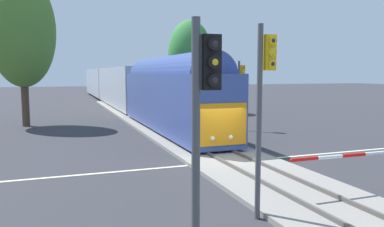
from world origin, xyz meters
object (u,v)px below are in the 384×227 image
(traffic_signal_far_side, at_px, (241,84))
(elm_centre_background, at_px, (190,54))
(traffic_signal_median, at_px, (264,90))
(oak_behind_train, at_px, (22,31))
(traffic_signal_near_left, at_px, (203,114))
(commuter_train, at_px, (121,85))

(traffic_signal_far_side, xyz_separation_m, elm_centre_background, (0.91, 13.80, 2.79))
(traffic_signal_median, relative_size, elm_centre_background, 0.57)
(traffic_signal_far_side, distance_m, oak_behind_train, 17.56)
(traffic_signal_median, relative_size, traffic_signal_far_side, 1.10)
(traffic_signal_far_side, xyz_separation_m, oak_behind_train, (-15.18, 7.82, 4.09))
(traffic_signal_near_left, bearing_deg, oak_behind_train, 100.10)
(traffic_signal_far_side, distance_m, elm_centre_background, 14.11)
(traffic_signal_median, xyz_separation_m, traffic_signal_near_left, (-3.07, -3.07, -0.25))
(oak_behind_train, height_order, elm_centre_background, oak_behind_train)
(commuter_train, relative_size, traffic_signal_median, 11.44)
(elm_centre_background, bearing_deg, traffic_signal_median, -105.59)
(traffic_signal_far_side, relative_size, oak_behind_train, 0.43)
(commuter_train, xyz_separation_m, traffic_signal_near_left, (-5.31, -41.09, 0.79))
(traffic_signal_median, xyz_separation_m, oak_behind_train, (-7.83, 23.65, 3.77))
(traffic_signal_near_left, xyz_separation_m, elm_centre_background, (11.34, 32.71, 2.72))
(commuter_train, xyz_separation_m, elm_centre_background, (6.03, -8.38, 3.51))
(traffic_signal_far_side, height_order, traffic_signal_near_left, traffic_signal_near_left)
(oak_behind_train, bearing_deg, elm_centre_background, 20.40)
(traffic_signal_median, height_order, oak_behind_train, oak_behind_train)
(oak_behind_train, bearing_deg, traffic_signal_far_side, -27.25)
(traffic_signal_near_left, bearing_deg, traffic_signal_far_side, 61.14)
(traffic_signal_median, bearing_deg, commuter_train, 86.63)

